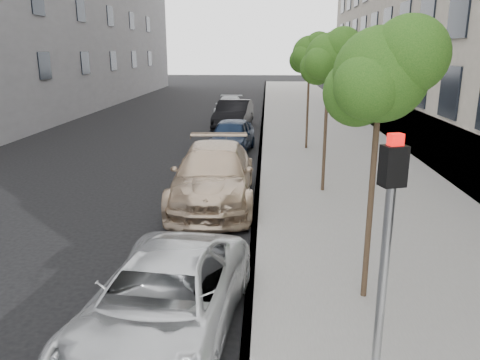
# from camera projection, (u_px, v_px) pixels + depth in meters

# --- Properties ---
(ground) EXTENTS (160.00, 160.00, 0.00)m
(ground) POSITION_uv_depth(u_px,v_px,m) (168.00, 347.00, 7.08)
(ground) COLOR black
(ground) RESTS_ON ground
(sidewalk) EXTENTS (6.40, 72.00, 0.14)m
(sidewalk) POSITION_uv_depth(u_px,v_px,m) (312.00, 119.00, 29.90)
(sidewalk) COLOR gray
(sidewalk) RESTS_ON ground
(curb) EXTENTS (0.15, 72.00, 0.14)m
(curb) POSITION_uv_depth(u_px,v_px,m) (263.00, 119.00, 30.08)
(curb) COLOR #9E9B93
(curb) RESTS_ON ground
(tree_near) EXTENTS (1.81, 1.61, 4.73)m
(tree_near) POSITION_uv_depth(u_px,v_px,m) (382.00, 74.00, 7.28)
(tree_near) COLOR #38281C
(tree_near) RESTS_ON sidewalk
(tree_mid) EXTENTS (1.71, 1.51, 4.85)m
(tree_mid) POSITION_uv_depth(u_px,v_px,m) (330.00, 57.00, 13.48)
(tree_mid) COLOR #38281C
(tree_mid) RESTS_ON sidewalk
(tree_far) EXTENTS (1.77, 1.57, 4.96)m
(tree_far) POSITION_uv_depth(u_px,v_px,m) (310.00, 53.00, 19.72)
(tree_far) COLOR #38281C
(tree_far) RESTS_ON sidewalk
(signal_pole) EXTENTS (0.28, 0.24, 3.41)m
(signal_pole) POSITION_uv_depth(u_px,v_px,m) (385.00, 254.00, 4.95)
(signal_pole) COLOR #939699
(signal_pole) RESTS_ON sidewalk
(minivan) EXTENTS (2.60, 4.87, 1.30)m
(minivan) POSITION_uv_depth(u_px,v_px,m) (163.00, 302.00, 7.11)
(minivan) COLOR silver
(minivan) RESTS_ON ground
(suv) EXTENTS (2.53, 5.79, 1.66)m
(suv) POSITION_uv_depth(u_px,v_px,m) (213.00, 175.00, 13.67)
(suv) COLOR #C9AE8F
(suv) RESTS_ON ground
(sedan_blue) EXTENTS (2.12, 4.47, 1.48)m
(sedan_blue) POSITION_uv_depth(u_px,v_px,m) (231.00, 136.00, 20.28)
(sedan_blue) COLOR #0F1D34
(sedan_blue) RESTS_ON ground
(sedan_black) EXTENTS (2.11, 5.07, 1.63)m
(sedan_black) POSITION_uv_depth(u_px,v_px,m) (234.00, 115.00, 26.29)
(sedan_black) COLOR black
(sedan_black) RESTS_ON ground
(sedan_rear) EXTENTS (1.87, 4.51, 1.30)m
(sedan_rear) POSITION_uv_depth(u_px,v_px,m) (230.00, 107.00, 31.52)
(sedan_rear) COLOR #9FA2A7
(sedan_rear) RESTS_ON ground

